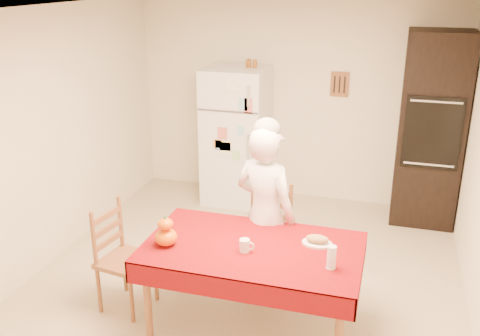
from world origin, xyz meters
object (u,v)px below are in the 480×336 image
at_px(refrigerator, 236,136).
at_px(dining_table, 253,254).
at_px(oven_cabinet, 431,130).
at_px(bread_plate, 317,243).
at_px(chair_left, 119,253).
at_px(seated_woman, 265,214).
at_px(coffee_mug, 245,245).
at_px(pumpkin_lower, 166,237).
at_px(wine_glass, 332,257).
at_px(chair_far, 269,231).

relative_size(refrigerator, dining_table, 1.00).
xyz_separation_m(oven_cabinet, bread_plate, (-0.90, -2.41, -0.33)).
distance_m(oven_cabinet, chair_left, 3.68).
bearing_deg(oven_cabinet, dining_table, -118.09).
xyz_separation_m(seated_woman, bread_plate, (0.50, -0.33, -0.03)).
height_order(refrigerator, coffee_mug, refrigerator).
distance_m(pumpkin_lower, bread_plate, 1.19).
distance_m(refrigerator, chair_left, 2.57).
bearing_deg(chair_left, coffee_mug, -85.95).
height_order(coffee_mug, pumpkin_lower, pumpkin_lower).
bearing_deg(chair_left, wine_glass, -86.03).
height_order(refrigerator, dining_table, refrigerator).
xyz_separation_m(dining_table, chair_left, (-1.19, 0.00, -0.18)).
distance_m(chair_far, chair_left, 1.38).
bearing_deg(bread_plate, chair_left, -174.26).
height_order(oven_cabinet, dining_table, oven_cabinet).
distance_m(refrigerator, coffee_mug, 2.77).
bearing_deg(chair_far, pumpkin_lower, -127.09).
xyz_separation_m(refrigerator, oven_cabinet, (2.28, 0.05, 0.25)).
distance_m(chair_left, pumpkin_lower, 0.64).
relative_size(chair_far, bread_plate, 3.96).
distance_m(pumpkin_lower, wine_glass, 1.29).
distance_m(seated_woman, pumpkin_lower, 0.92).
xyz_separation_m(chair_left, seated_woman, (1.16, 0.50, 0.30)).
bearing_deg(pumpkin_lower, refrigerator, 95.16).
relative_size(oven_cabinet, chair_left, 2.32).
bearing_deg(dining_table, seated_woman, 92.72).
height_order(oven_cabinet, chair_far, oven_cabinet).
height_order(chair_left, bread_plate, chair_left).
bearing_deg(refrigerator, chair_left, -96.41).
bearing_deg(chair_far, bread_plate, -53.94).
relative_size(oven_cabinet, seated_woman, 1.37).
height_order(dining_table, chair_left, chair_left).
height_order(chair_far, seated_woman, seated_woman).
height_order(wine_glass, bread_plate, wine_glass).
height_order(chair_far, chair_left, same).
relative_size(dining_table, bread_plate, 7.08).
bearing_deg(bread_plate, pumpkin_lower, -163.33).
relative_size(refrigerator, oven_cabinet, 0.77).
relative_size(chair_far, wine_glass, 5.40).
bearing_deg(chair_left, bread_plate, -75.31).
bearing_deg(seated_woman, chair_far, -65.52).
bearing_deg(chair_left, pumpkin_lower, -99.19).
height_order(dining_table, wine_glass, wine_glass).
xyz_separation_m(oven_cabinet, wine_glass, (-0.75, -2.74, -0.25)).
distance_m(refrigerator, dining_table, 2.70).
relative_size(dining_table, wine_glass, 9.66).
bearing_deg(bread_plate, seated_woman, 146.49).
bearing_deg(dining_table, chair_left, 179.81).
bearing_deg(chair_far, oven_cabinet, 46.95).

